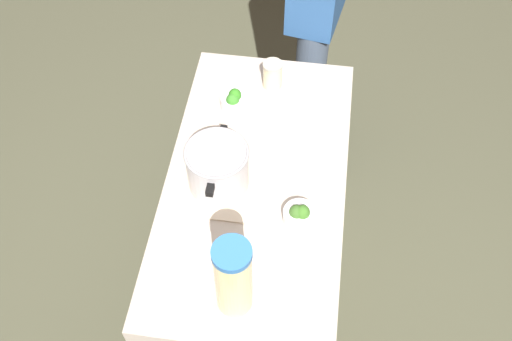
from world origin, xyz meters
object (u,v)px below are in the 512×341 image
object	(u,v)px
person_cook	(317,6)
broccoli_bowl_front	(235,100)
broccoli_bowl_center	(299,215)
mason_jar	(274,75)
lemonade_pitcher	(232,278)
cooking_pot	(218,167)

from	to	relation	value
person_cook	broccoli_bowl_front	bearing A→B (deg)	153.98
broccoli_bowl_center	mason_jar	bearing A→B (deg)	14.87
lemonade_pitcher	person_cook	size ratio (longest dim) A/B	0.18
cooking_pot	broccoli_bowl_center	size ratio (longest dim) A/B	2.51
lemonade_pitcher	broccoli_bowl_front	distance (m)	0.82
cooking_pot	broccoli_bowl_center	xyz separation A→B (m)	(-0.11, -0.29, -0.07)
cooking_pot	broccoli_bowl_center	bearing A→B (deg)	-109.77
person_cook	mason_jar	bearing A→B (deg)	161.97
broccoli_bowl_center	person_cook	world-z (taller)	person_cook
cooking_pot	person_cook	bearing A→B (deg)	-16.07
broccoli_bowl_front	person_cook	xyz separation A→B (m)	(0.55, -0.27, 0.04)
lemonade_pitcher	broccoli_bowl_front	world-z (taller)	lemonade_pitcher
cooking_pot	person_cook	size ratio (longest dim) A/B	0.17
broccoli_bowl_center	cooking_pot	bearing A→B (deg)	70.23
broccoli_bowl_center	person_cook	bearing A→B (deg)	1.46
lemonade_pitcher	broccoli_bowl_center	xyz separation A→B (m)	(0.32, -0.17, -0.13)
mason_jar	broccoli_bowl_front	bearing A→B (deg)	135.14
cooking_pot	person_cook	distance (m)	0.96
mason_jar	broccoli_bowl_center	world-z (taller)	mason_jar
lemonade_pitcher	person_cook	bearing A→B (deg)	-6.07
cooking_pot	lemonade_pitcher	size ratio (longest dim) A/B	0.90
cooking_pot	mason_jar	size ratio (longest dim) A/B	2.47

